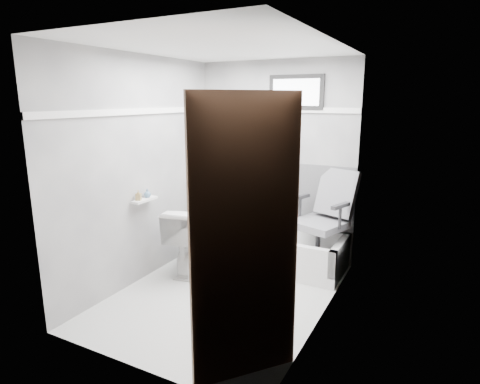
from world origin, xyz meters
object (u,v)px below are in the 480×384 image
Objects in this scene: toilet at (192,239)px; soap_bottle_b at (147,193)px; office_chair at (319,217)px; soap_bottle_a at (138,195)px; bathtub at (280,249)px; door at (261,266)px.

toilet is 0.75m from soap_bottle_b.
soap_bottle_a is at bearing -126.33° from office_chair.
toilet is at bearing 56.70° from soap_bottle_a.
soap_bottle_a is at bearing 45.42° from toilet.
bathtub is 1.76m from soap_bottle_a.
soap_bottle_b is (-0.32, -0.35, 0.58)m from toilet.
soap_bottle_a is (-1.61, -1.11, 0.32)m from office_chair.
soap_bottle_b is (-1.61, -0.97, 0.31)m from office_chair.
soap_bottle_a is (-0.32, -0.49, 0.59)m from toilet.
door reaches higher than bathtub.
soap_bottle_b is at bearing -129.84° from office_chair.
soap_bottle_a reaches higher than toilet.
bathtub is 0.75× the size of door.
office_chair reaches higher than bathtub.
soap_bottle_b is (-1.92, 1.28, -0.04)m from door.
soap_bottle_a is at bearing -90.00° from soap_bottle_b.
soap_bottle_a is 1.23× the size of soap_bottle_b.
soap_bottle_a is at bearing 149.31° from door.
office_chair is at bearing 5.68° from bathtub.
door is (1.60, -1.63, 0.62)m from toilet.
toilet is (-1.29, -0.63, -0.27)m from office_chair.
office_chair reaches higher than toilet.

